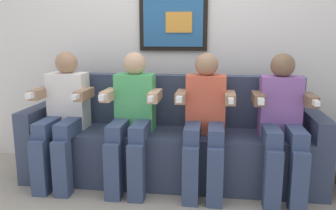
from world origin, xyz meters
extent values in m
plane|color=#9E9384|center=(0.00, 0.00, 0.00)|extent=(6.40, 6.40, 0.00)
cube|color=silver|center=(0.00, 0.77, 1.30)|extent=(4.92, 0.05, 2.60)
cube|color=black|center=(-0.03, 0.72, 1.35)|extent=(0.63, 0.03, 0.50)
cube|color=#26598C|center=(-0.03, 0.71, 1.35)|extent=(0.55, 0.02, 0.42)
cube|color=orange|center=(0.03, 0.70, 1.36)|extent=(0.24, 0.02, 0.18)
cube|color=#333D56|center=(0.00, 0.29, 0.23)|extent=(2.24, 0.58, 0.45)
cube|color=#333D56|center=(0.00, 0.51, 0.68)|extent=(2.24, 0.14, 0.45)
cube|color=#333D56|center=(-1.19, 0.29, 0.31)|extent=(0.14, 0.58, 0.62)
cube|color=#333D56|center=(1.19, 0.29, 0.31)|extent=(0.14, 0.58, 0.62)
cube|color=white|center=(-0.89, 0.28, 0.69)|extent=(0.32, 0.20, 0.48)
sphere|color=#9E7556|center=(-0.89, 0.28, 1.02)|extent=(0.19, 0.19, 0.19)
cube|color=#38476B|center=(-0.98, 0.08, 0.51)|extent=(0.12, 0.40, 0.12)
cube|color=#38476B|center=(-0.80, 0.08, 0.51)|extent=(0.12, 0.40, 0.12)
cube|color=#38476B|center=(-0.98, -0.12, 0.23)|extent=(0.12, 0.12, 0.45)
cube|color=#38476B|center=(-0.80, -0.12, 0.23)|extent=(0.12, 0.12, 0.45)
cube|color=#9E7556|center=(-1.08, 0.16, 0.77)|extent=(0.08, 0.28, 0.08)
cube|color=#9E7556|center=(-0.70, 0.16, 0.77)|extent=(0.08, 0.28, 0.08)
cube|color=white|center=(-0.70, 0.00, 0.78)|extent=(0.04, 0.13, 0.04)
cube|color=white|center=(-1.08, 0.00, 0.78)|extent=(0.04, 0.10, 0.04)
cube|color=#4CB266|center=(-0.30, 0.28, 0.69)|extent=(0.32, 0.20, 0.48)
sphere|color=tan|center=(-0.30, 0.28, 1.02)|extent=(0.19, 0.19, 0.19)
cube|color=#38476B|center=(-0.39, 0.08, 0.51)|extent=(0.12, 0.40, 0.12)
cube|color=#38476B|center=(-0.21, 0.08, 0.51)|extent=(0.12, 0.40, 0.12)
cube|color=#38476B|center=(-0.39, -0.12, 0.23)|extent=(0.12, 0.12, 0.45)
cube|color=#38476B|center=(-0.21, -0.12, 0.23)|extent=(0.12, 0.12, 0.45)
cube|color=tan|center=(-0.49, 0.16, 0.77)|extent=(0.08, 0.28, 0.08)
cube|color=tan|center=(-0.11, 0.16, 0.77)|extent=(0.08, 0.28, 0.08)
cube|color=white|center=(-0.11, 0.00, 0.78)|extent=(0.04, 0.13, 0.04)
cube|color=white|center=(-0.49, 0.00, 0.78)|extent=(0.04, 0.10, 0.04)
cube|color=#D8593F|center=(0.30, 0.28, 0.69)|extent=(0.32, 0.20, 0.48)
sphere|color=#9E7556|center=(0.30, 0.28, 1.02)|extent=(0.19, 0.19, 0.19)
cube|color=#38476B|center=(0.21, 0.08, 0.51)|extent=(0.12, 0.40, 0.12)
cube|color=#38476B|center=(0.39, 0.08, 0.51)|extent=(0.12, 0.40, 0.12)
cube|color=#38476B|center=(0.21, -0.12, 0.23)|extent=(0.12, 0.12, 0.45)
cube|color=#38476B|center=(0.39, -0.12, 0.23)|extent=(0.12, 0.12, 0.45)
cube|color=#9E7556|center=(0.11, 0.16, 0.77)|extent=(0.08, 0.28, 0.08)
cube|color=#9E7556|center=(0.49, 0.16, 0.77)|extent=(0.08, 0.28, 0.08)
cube|color=white|center=(0.49, 0.00, 0.78)|extent=(0.04, 0.13, 0.04)
cube|color=white|center=(0.11, 0.00, 0.78)|extent=(0.04, 0.10, 0.04)
cube|color=#8C59A5|center=(0.89, 0.28, 0.69)|extent=(0.32, 0.20, 0.48)
sphere|color=brown|center=(0.89, 0.28, 1.02)|extent=(0.19, 0.19, 0.19)
cube|color=#38476B|center=(0.80, 0.08, 0.51)|extent=(0.12, 0.40, 0.12)
cube|color=#38476B|center=(0.98, 0.08, 0.51)|extent=(0.12, 0.40, 0.12)
cube|color=#38476B|center=(0.80, -0.12, 0.23)|extent=(0.12, 0.12, 0.45)
cube|color=#38476B|center=(0.98, -0.12, 0.23)|extent=(0.12, 0.12, 0.45)
cube|color=brown|center=(0.70, 0.16, 0.77)|extent=(0.08, 0.28, 0.08)
cube|color=brown|center=(1.08, 0.16, 0.77)|extent=(0.08, 0.28, 0.08)
cube|color=white|center=(1.08, 0.00, 0.78)|extent=(0.04, 0.13, 0.04)
cube|color=white|center=(0.70, 0.00, 0.78)|extent=(0.04, 0.10, 0.04)
camera|label=1|loc=(0.37, -2.58, 1.27)|focal=37.72mm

